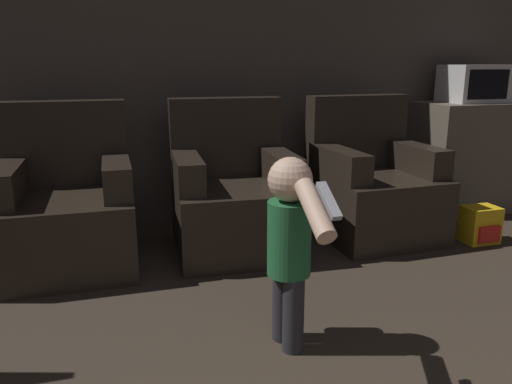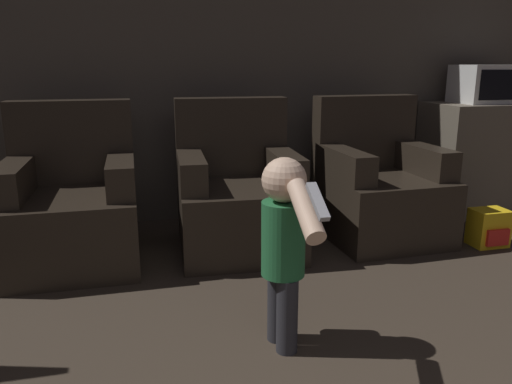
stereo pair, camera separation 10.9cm
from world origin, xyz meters
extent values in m
cube|color=#51493F|center=(0.00, 4.50, 1.30)|extent=(8.40, 0.05, 2.60)
cube|color=black|center=(-0.90, 3.70, 0.23)|extent=(0.77, 0.80, 0.45)
cube|color=black|center=(-0.90, 4.02, 0.72)|extent=(0.76, 0.16, 0.53)
cube|color=black|center=(-1.20, 3.70, 0.55)|extent=(0.16, 0.64, 0.20)
cube|color=black|center=(-0.59, 3.70, 0.55)|extent=(0.16, 0.64, 0.20)
cube|color=black|center=(0.14, 3.70, 0.23)|extent=(0.80, 0.84, 0.45)
cube|color=black|center=(0.15, 4.02, 0.72)|extent=(0.77, 0.20, 0.53)
cube|color=black|center=(-0.17, 3.72, 0.55)|extent=(0.19, 0.65, 0.20)
cube|color=black|center=(0.44, 3.69, 0.55)|extent=(0.19, 0.65, 0.20)
cube|color=black|center=(1.17, 3.70, 0.23)|extent=(0.79, 0.83, 0.45)
cube|color=black|center=(1.16, 4.02, 0.72)|extent=(0.77, 0.19, 0.53)
cube|color=black|center=(0.87, 3.69, 0.55)|extent=(0.18, 0.64, 0.20)
cube|color=black|center=(1.47, 3.71, 0.55)|extent=(0.18, 0.64, 0.20)
cylinder|color=#28282D|center=(0.09, 2.46, 0.17)|extent=(0.09, 0.09, 0.34)
cylinder|color=#28282D|center=(0.08, 2.56, 0.17)|extent=(0.09, 0.09, 0.34)
cylinder|color=#236638|center=(0.08, 2.51, 0.50)|extent=(0.19, 0.19, 0.32)
sphere|color=beige|center=(0.08, 2.51, 0.75)|extent=(0.19, 0.19, 0.19)
cylinder|color=beige|center=(0.07, 2.62, 0.48)|extent=(0.08, 0.08, 0.27)
cylinder|color=beige|center=(0.10, 2.28, 0.69)|extent=(0.08, 0.27, 0.20)
cube|color=#99999E|center=(0.10, 2.16, 0.76)|extent=(0.04, 0.16, 0.10)
cube|color=yellow|center=(1.81, 3.38, 0.13)|extent=(0.23, 0.17, 0.25)
cube|color=red|center=(1.81, 3.28, 0.09)|extent=(0.16, 0.02, 0.11)
cube|color=#665B4C|center=(2.47, 4.15, 0.45)|extent=(1.26, 0.57, 0.90)
cube|color=silver|center=(2.28, 4.15, 1.05)|extent=(0.52, 0.37, 0.30)
cube|color=black|center=(2.25, 3.96, 1.05)|extent=(0.37, 0.01, 0.23)
camera|label=1|loc=(-0.60, 0.65, 1.21)|focal=35.00mm
camera|label=2|loc=(-0.49, 0.62, 1.21)|focal=35.00mm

